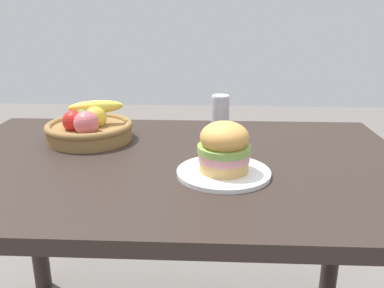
# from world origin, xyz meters

# --- Properties ---
(dining_table) EXTENTS (1.40, 0.90, 0.75)m
(dining_table) POSITION_xyz_m (0.00, 0.00, 0.65)
(dining_table) COLOR #2D231E
(dining_table) RESTS_ON ground_plane
(plate) EXTENTS (0.25, 0.25, 0.01)m
(plate) POSITION_xyz_m (0.15, -0.11, 0.76)
(plate) COLOR white
(plate) RESTS_ON dining_table
(sandwich) EXTENTS (0.14, 0.14, 0.13)m
(sandwich) POSITION_xyz_m (0.15, -0.11, 0.83)
(sandwich) COLOR #DBAD60
(sandwich) RESTS_ON plate
(soda_can) EXTENTS (0.07, 0.07, 0.13)m
(soda_can) POSITION_xyz_m (0.15, 0.34, 0.81)
(soda_can) COLOR silver
(soda_can) RESTS_ON dining_table
(fruit_basket) EXTENTS (0.29, 0.29, 0.14)m
(fruit_basket) POSITION_xyz_m (-0.30, 0.17, 0.80)
(fruit_basket) COLOR olive
(fruit_basket) RESTS_ON dining_table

